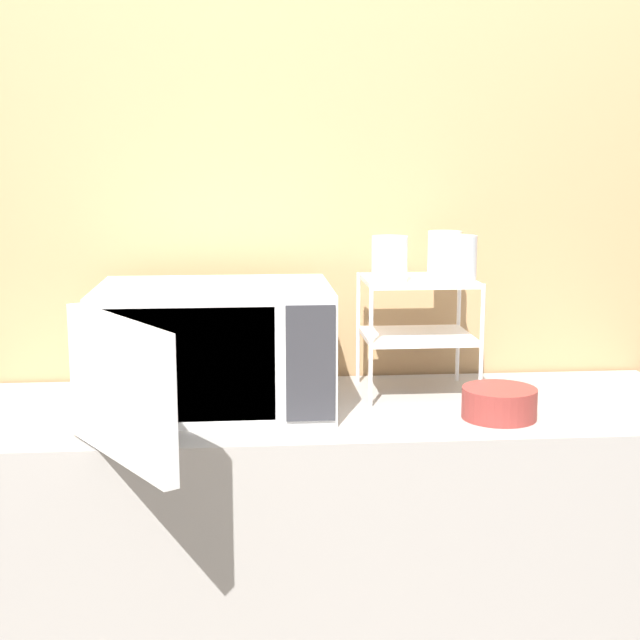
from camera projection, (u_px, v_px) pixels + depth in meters
wall_back at (323, 230)px, 2.31m from camera, size 8.00×0.06×2.60m
counter at (335, 590)px, 2.14m from camera, size 1.70×0.57×0.92m
microwave at (211, 349)px, 2.00m from camera, size 0.55×0.74×0.28m
dish_rack at (418, 311)px, 2.14m from camera, size 0.27×0.24×0.28m
glass_front_left at (389, 259)px, 2.04m from camera, size 0.08×0.08×0.11m
glass_back_right at (444, 253)px, 2.18m from camera, size 0.08×0.08×0.11m
glass_front_right at (459, 258)px, 2.06m from camera, size 0.08×0.08×0.11m
bowl at (499, 404)px, 1.95m from camera, size 0.16×0.16×0.07m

